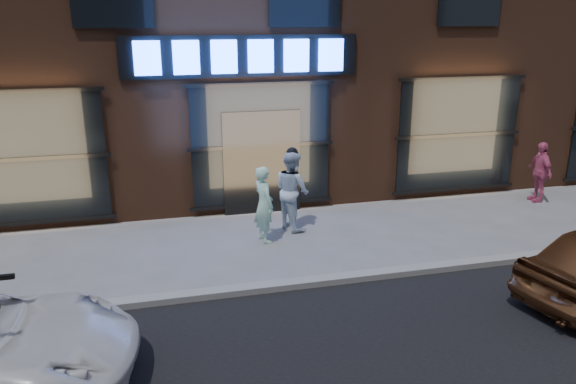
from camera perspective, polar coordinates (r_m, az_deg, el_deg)
name	(u,v)px	position (r m, az deg, el deg)	size (l,w,h in m)	color
ground	(308,286)	(9.80, 2.09, -9.48)	(90.00, 90.00, 0.00)	slate
curb	(309,282)	(9.78, 2.10, -9.16)	(60.00, 0.25, 0.12)	gray
man_bowtie	(264,204)	(11.35, -2.46, -1.27)	(0.58, 0.38, 1.59)	#BBF5DC
man_cap	(292,190)	(12.04, 0.41, 0.20)	(0.84, 0.65, 1.73)	white
passerby	(540,172)	(15.21, 24.20, 1.89)	(0.88, 0.37, 1.50)	#CD547C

